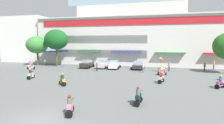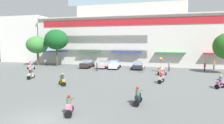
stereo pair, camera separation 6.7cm
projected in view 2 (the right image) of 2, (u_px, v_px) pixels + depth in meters
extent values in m
plane|color=#5C6060|center=(102.00, 82.00, 25.07)|extent=(128.00, 128.00, 0.00)
cube|color=silver|center=(132.00, 42.00, 47.40)|extent=(43.35, 13.63, 10.52)
cube|color=silver|center=(133.00, 4.00, 47.11)|extent=(24.12, 12.27, 7.87)
cube|color=red|center=(127.00, 22.00, 40.37)|extent=(39.88, 0.12, 1.34)
cube|color=beige|center=(127.00, 16.00, 40.20)|extent=(43.35, 0.70, 0.24)
cube|color=#1D3F9E|center=(54.00, 51.00, 44.98)|extent=(6.29, 1.10, 0.20)
cube|color=#267244|center=(89.00, 52.00, 42.73)|extent=(5.09, 1.10, 0.20)
cube|color=#2E4091|center=(126.00, 52.00, 40.57)|extent=(6.42, 1.10, 0.20)
cube|color=#2C763A|center=(170.00, 53.00, 38.26)|extent=(5.88, 1.10, 0.20)
cube|color=red|center=(219.00, 53.00, 36.02)|extent=(5.09, 1.10, 0.20)
cube|color=silver|center=(30.00, 40.00, 52.99)|extent=(11.35, 9.47, 11.66)
cylinder|color=brown|center=(57.00, 57.00, 40.76)|extent=(0.30, 0.30, 3.89)
ellipsoid|color=#165420|center=(56.00, 40.00, 40.37)|extent=(5.02, 4.37, 4.21)
cylinder|color=brown|center=(38.00, 59.00, 42.42)|extent=(0.32, 0.32, 2.86)
ellipsoid|color=#3B8239|center=(37.00, 45.00, 42.09)|extent=(4.80, 4.42, 3.77)
cube|color=#2B2623|center=(87.00, 64.00, 38.82)|extent=(1.94, 4.51, 0.79)
cube|color=#96ABBF|center=(87.00, 61.00, 38.76)|extent=(1.58, 2.29, 0.46)
cylinder|color=black|center=(86.00, 65.00, 40.36)|extent=(0.61, 0.20, 0.60)
cylinder|color=black|center=(93.00, 65.00, 40.02)|extent=(0.61, 0.20, 0.60)
cylinder|color=black|center=(81.00, 67.00, 37.69)|extent=(0.61, 0.20, 0.60)
cylinder|color=black|center=(89.00, 67.00, 37.35)|extent=(0.61, 0.20, 0.60)
cube|color=beige|center=(104.00, 65.00, 37.97)|extent=(2.02, 4.15, 0.74)
cube|color=#9EACC1|center=(104.00, 62.00, 37.91)|extent=(1.60, 2.13, 0.48)
cylinder|color=black|center=(102.00, 66.00, 39.46)|extent=(0.61, 0.22, 0.60)
cylinder|color=black|center=(110.00, 66.00, 38.88)|extent=(0.61, 0.22, 0.60)
cylinder|color=black|center=(97.00, 67.00, 37.13)|extent=(0.61, 0.22, 0.60)
cylinder|color=black|center=(105.00, 68.00, 36.56)|extent=(0.61, 0.22, 0.60)
cube|color=silver|center=(114.00, 65.00, 37.25)|extent=(2.06, 4.38, 0.80)
cube|color=#8FACCC|center=(114.00, 62.00, 37.18)|extent=(1.62, 2.25, 0.57)
cylinder|color=black|center=(111.00, 66.00, 38.71)|extent=(0.61, 0.22, 0.60)
cylinder|color=black|center=(120.00, 66.00, 38.44)|extent=(0.61, 0.22, 0.60)
cylinder|color=black|center=(109.00, 68.00, 36.14)|extent=(0.61, 0.22, 0.60)
cylinder|color=black|center=(118.00, 68.00, 35.87)|extent=(0.61, 0.22, 0.60)
cube|color=#262630|center=(138.00, 66.00, 36.60)|extent=(2.08, 4.37, 0.66)
cube|color=#A4B9CA|center=(138.00, 63.00, 36.53)|extent=(1.70, 2.22, 0.58)
cylinder|color=black|center=(134.00, 67.00, 38.10)|extent=(0.61, 0.20, 0.60)
cylinder|color=black|center=(143.00, 67.00, 37.73)|extent=(0.61, 0.20, 0.60)
cylinder|color=black|center=(133.00, 68.00, 35.53)|extent=(0.61, 0.20, 0.60)
cylinder|color=black|center=(143.00, 69.00, 35.15)|extent=(0.61, 0.20, 0.60)
cylinder|color=black|center=(61.00, 82.00, 23.41)|extent=(0.47, 0.47, 0.52)
cylinder|color=black|center=(64.00, 84.00, 22.37)|extent=(0.47, 0.47, 0.52)
cube|color=gold|center=(62.00, 83.00, 22.88)|extent=(0.96, 0.95, 0.10)
cube|color=gold|center=(63.00, 80.00, 22.66)|extent=(0.70, 0.69, 0.28)
cube|color=gold|center=(61.00, 81.00, 23.28)|extent=(0.32, 0.33, 0.65)
cylinder|color=black|center=(61.00, 76.00, 23.25)|extent=(0.39, 0.40, 0.04)
cube|color=#413B3F|center=(63.00, 81.00, 22.75)|extent=(0.42, 0.42, 0.36)
cylinder|color=#22393F|center=(63.00, 77.00, 22.71)|extent=(0.45, 0.45, 0.57)
sphere|color=gold|center=(62.00, 74.00, 22.66)|extent=(0.25, 0.25, 0.25)
cube|color=#22393F|center=(62.00, 77.00, 22.93)|extent=(0.55, 0.55, 0.10)
cylinder|color=black|center=(166.00, 73.00, 30.06)|extent=(0.31, 0.54, 0.52)
cylinder|color=black|center=(158.00, 74.00, 29.96)|extent=(0.31, 0.54, 0.52)
cube|color=#D7649D|center=(162.00, 73.00, 30.01)|extent=(1.05, 0.61, 0.10)
cube|color=#D7649D|center=(161.00, 71.00, 29.95)|extent=(0.71, 0.50, 0.28)
cube|color=#D7649D|center=(165.00, 72.00, 30.03)|extent=(0.24, 0.35, 0.70)
cylinder|color=black|center=(165.00, 68.00, 29.97)|extent=(0.21, 0.50, 0.04)
cube|color=black|center=(161.00, 71.00, 29.97)|extent=(0.37, 0.40, 0.36)
cylinder|color=beige|center=(161.00, 69.00, 29.92)|extent=(0.41, 0.41, 0.50)
sphere|color=gold|center=(161.00, 66.00, 29.89)|extent=(0.25, 0.25, 0.25)
cube|color=beige|center=(163.00, 68.00, 29.94)|extent=(0.53, 0.47, 0.10)
cylinder|color=black|center=(33.00, 76.00, 27.61)|extent=(0.54, 0.25, 0.52)
cylinder|color=black|center=(29.00, 78.00, 26.33)|extent=(0.54, 0.25, 0.52)
cube|color=beige|center=(31.00, 77.00, 26.96)|extent=(0.51, 1.17, 0.10)
cube|color=beige|center=(30.00, 74.00, 26.69)|extent=(0.45, 0.77, 0.28)
cube|color=beige|center=(32.00, 75.00, 27.46)|extent=(0.34, 0.20, 0.67)
cylinder|color=black|center=(32.00, 71.00, 27.43)|extent=(0.52, 0.15, 0.04)
cube|color=#6C664F|center=(30.00, 75.00, 26.81)|extent=(0.37, 0.34, 0.36)
cylinder|color=#312533|center=(30.00, 72.00, 26.76)|extent=(0.38, 0.38, 0.53)
sphere|color=gold|center=(30.00, 69.00, 26.72)|extent=(0.25, 0.25, 0.25)
cube|color=#312533|center=(31.00, 71.00, 27.04)|extent=(0.43, 0.50, 0.10)
cylinder|color=black|center=(70.00, 109.00, 14.18)|extent=(0.54, 0.32, 0.52)
cylinder|color=black|center=(68.00, 114.00, 13.02)|extent=(0.54, 0.32, 0.52)
cube|color=pink|center=(69.00, 111.00, 13.59)|extent=(0.63, 1.06, 0.10)
cube|color=pink|center=(69.00, 106.00, 13.34)|extent=(0.51, 0.72, 0.28)
cube|color=pink|center=(70.00, 106.00, 14.04)|extent=(0.35, 0.25, 0.69)
cylinder|color=black|center=(70.00, 98.00, 14.00)|extent=(0.50, 0.22, 0.04)
cube|color=slate|center=(69.00, 107.00, 13.45)|extent=(0.40, 0.38, 0.36)
cylinder|color=#4E674D|center=(69.00, 101.00, 13.40)|extent=(0.41, 0.41, 0.51)
sphere|color=red|center=(69.00, 96.00, 13.36)|extent=(0.25, 0.25, 0.25)
cube|color=#4E674D|center=(69.00, 100.00, 13.65)|extent=(0.47, 0.53, 0.10)
cylinder|color=black|center=(217.00, 87.00, 21.04)|extent=(0.49, 0.45, 0.52)
cylinder|color=black|center=(222.00, 86.00, 21.68)|extent=(0.49, 0.45, 0.52)
cube|color=pink|center=(220.00, 86.00, 21.35)|extent=(0.89, 0.96, 0.10)
cube|color=pink|center=(221.00, 82.00, 21.43)|extent=(0.66, 0.69, 0.28)
cube|color=pink|center=(218.00, 85.00, 21.08)|extent=(0.33, 0.32, 0.69)
cylinder|color=black|center=(218.00, 80.00, 21.01)|extent=(0.42, 0.37, 0.04)
cube|color=#2C213A|center=(220.00, 83.00, 21.39)|extent=(0.43, 0.42, 0.36)
cylinder|color=#3D5E86|center=(221.00, 79.00, 21.35)|extent=(0.45, 0.45, 0.53)
sphere|color=gold|center=(221.00, 76.00, 21.31)|extent=(0.25, 0.25, 0.25)
cube|color=#3D5E86|center=(219.00, 79.00, 21.20)|extent=(0.55, 0.56, 0.10)
cylinder|color=black|center=(160.00, 82.00, 23.66)|extent=(0.54, 0.27, 0.52)
cylinder|color=black|center=(162.00, 80.00, 24.73)|extent=(0.54, 0.27, 0.52)
cube|color=silver|center=(161.00, 81.00, 24.19)|extent=(0.54, 1.11, 0.10)
cube|color=silver|center=(162.00, 77.00, 24.34)|extent=(0.46, 0.74, 0.28)
cube|color=silver|center=(160.00, 80.00, 23.75)|extent=(0.34, 0.22, 0.67)
cylinder|color=black|center=(160.00, 76.00, 23.67)|extent=(0.51, 0.17, 0.04)
cube|color=#29262F|center=(161.00, 78.00, 24.27)|extent=(0.38, 0.35, 0.36)
cylinder|color=maroon|center=(161.00, 75.00, 24.23)|extent=(0.39, 0.39, 0.49)
sphere|color=gold|center=(161.00, 72.00, 24.19)|extent=(0.25, 0.25, 0.25)
cube|color=maroon|center=(161.00, 75.00, 23.99)|extent=(0.44, 0.51, 0.10)
cylinder|color=black|center=(139.00, 99.00, 16.47)|extent=(0.53, 0.18, 0.52)
cylinder|color=black|center=(136.00, 104.00, 15.25)|extent=(0.53, 0.18, 0.52)
cube|color=black|center=(138.00, 101.00, 15.85)|extent=(0.36, 1.15, 0.10)
cube|color=black|center=(137.00, 97.00, 15.59)|extent=(0.35, 0.74, 0.28)
cube|color=black|center=(139.00, 97.00, 16.32)|extent=(0.33, 0.16, 0.70)
cylinder|color=black|center=(139.00, 90.00, 16.29)|extent=(0.52, 0.07, 0.04)
cube|color=#15272B|center=(138.00, 98.00, 15.70)|extent=(0.34, 0.30, 0.36)
cylinder|color=#4B6C58|center=(138.00, 92.00, 15.66)|extent=(0.34, 0.34, 0.55)
sphere|color=red|center=(138.00, 88.00, 15.62)|extent=(0.25, 0.25, 0.25)
cube|color=#4B6C58|center=(138.00, 91.00, 15.92)|extent=(0.37, 0.46, 0.10)
cylinder|color=black|center=(34.00, 68.00, 36.51)|extent=(0.30, 0.54, 0.52)
cylinder|color=black|center=(28.00, 68.00, 36.43)|extent=(0.30, 0.54, 0.52)
cube|color=silver|center=(31.00, 68.00, 36.46)|extent=(1.07, 0.60, 0.10)
cube|color=silver|center=(30.00, 66.00, 36.41)|extent=(0.72, 0.50, 0.28)
cube|color=silver|center=(34.00, 67.00, 36.48)|extent=(0.24, 0.35, 0.65)
cylinder|color=black|center=(34.00, 64.00, 36.42)|extent=(0.20, 0.50, 0.04)
cube|color=slate|center=(30.00, 66.00, 36.43)|extent=(0.37, 0.39, 0.36)
cylinder|color=pink|center=(30.00, 64.00, 36.38)|extent=(0.41, 0.41, 0.58)
sphere|color=black|center=(30.00, 62.00, 36.34)|extent=(0.25, 0.25, 0.25)
cube|color=pink|center=(32.00, 64.00, 36.40)|extent=(0.53, 0.46, 0.10)
cylinder|color=navy|center=(97.00, 69.00, 34.35)|extent=(0.20, 0.20, 0.78)
cylinder|color=#586B55|center=(97.00, 65.00, 34.28)|extent=(0.32, 0.32, 0.64)
sphere|color=tan|center=(97.00, 62.00, 34.23)|extent=(0.23, 0.23, 0.23)
cylinder|color=#291F50|center=(214.00, 67.00, 36.00)|extent=(0.26, 0.26, 0.87)
cylinder|color=gold|center=(214.00, 63.00, 35.92)|extent=(0.42, 0.42, 0.59)
sphere|color=tan|center=(214.00, 61.00, 35.88)|extent=(0.21, 0.21, 0.21)
cylinder|color=#243245|center=(169.00, 69.00, 34.11)|extent=(0.23, 0.23, 0.83)
cylinder|color=#D268AA|center=(169.00, 65.00, 34.04)|extent=(0.38, 0.38, 0.56)
sphere|color=tan|center=(169.00, 63.00, 34.00)|extent=(0.23, 0.23, 0.23)
cylinder|color=#1B1E4B|center=(205.00, 69.00, 33.99)|extent=(0.22, 0.22, 0.80)
cylinder|color=#A2372C|center=(205.00, 65.00, 33.92)|extent=(0.35, 0.35, 0.59)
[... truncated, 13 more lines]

